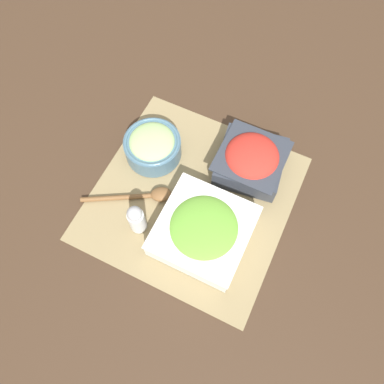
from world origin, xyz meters
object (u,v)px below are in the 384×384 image
object	(u,v)px
cucumber_bowl	(153,146)
wooden_spoon	(144,195)
tomato_bowl	(251,160)
pepper_shaker	(136,219)
lettuce_bowl	(204,230)

from	to	relation	value
cucumber_bowl	wooden_spoon	xyz separation A→B (m)	(-0.04, 0.12, -0.03)
tomato_bowl	pepper_shaker	xyz separation A→B (m)	(0.17, 0.26, 0.01)
cucumber_bowl	wooden_spoon	bearing A→B (deg)	107.74
cucumber_bowl	pepper_shaker	bearing A→B (deg)	108.07
lettuce_bowl	cucumber_bowl	size ratio (longest dim) A/B	1.42
cucumber_bowl	pepper_shaker	world-z (taller)	pepper_shaker
tomato_bowl	pepper_shaker	bearing A→B (deg)	55.79
cucumber_bowl	pepper_shaker	xyz separation A→B (m)	(-0.06, 0.19, 0.01)
pepper_shaker	cucumber_bowl	bearing A→B (deg)	-71.93
tomato_bowl	cucumber_bowl	bearing A→B (deg)	15.75
cucumber_bowl	tomato_bowl	xyz separation A→B (m)	(-0.24, -0.07, 0.00)
pepper_shaker	tomato_bowl	bearing A→B (deg)	-124.21
tomato_bowl	pepper_shaker	distance (m)	0.31
lettuce_bowl	tomato_bowl	xyz separation A→B (m)	(-0.03, -0.21, 0.00)
cucumber_bowl	tomato_bowl	world-z (taller)	tomato_bowl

